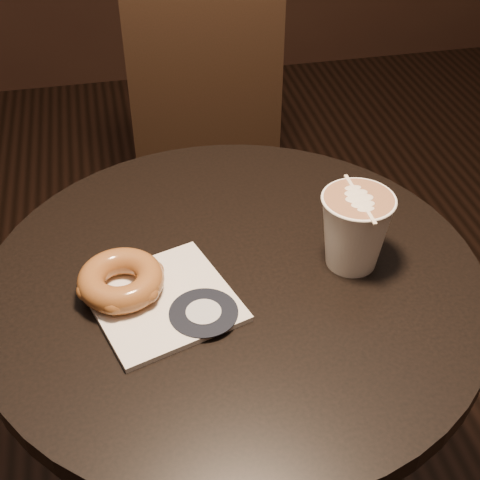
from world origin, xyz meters
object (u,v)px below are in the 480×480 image
(cafe_table, at_px, (235,368))
(pastry_bag, at_px, (163,301))
(chair, at_px, (210,159))
(latte_cup, at_px, (355,231))
(doughnut, at_px, (121,280))

(cafe_table, height_order, pastry_bag, pastry_bag)
(chair, distance_m, latte_cup, 0.76)
(chair, height_order, pastry_bag, chair)
(cafe_table, height_order, latte_cup, latte_cup)
(pastry_bag, distance_m, doughnut, 0.06)
(chair, height_order, latte_cup, chair)
(chair, height_order, doughnut, chair)
(pastry_bag, relative_size, doughnut, 1.53)
(pastry_bag, bearing_deg, chair, 58.15)
(doughnut, bearing_deg, latte_cup, -0.13)
(chair, xyz_separation_m, doughnut, (-0.24, -0.69, 0.27))
(cafe_table, bearing_deg, chair, 83.17)
(doughnut, bearing_deg, cafe_table, 3.27)
(chair, bearing_deg, latte_cup, -77.14)
(latte_cup, bearing_deg, doughnut, 179.87)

